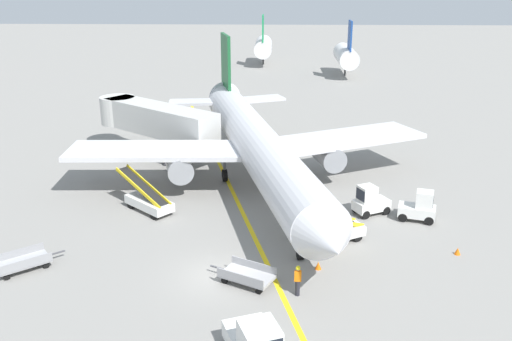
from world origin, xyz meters
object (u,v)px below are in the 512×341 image
(baggage_cart_loaded, at_px, (23,262))
(ground_crew_marshaller, at_px, (298,280))
(jet_bridge, at_px, (149,118))
(baggage_cart_empty_trailing, at_px, (247,276))
(safety_cone_wingtip_left, at_px, (458,251))
(baggage_tug_near_wing, at_px, (419,207))
(safety_cone_nose_right, at_px, (297,220))
(baggage_tug_by_cargo_door, at_px, (370,201))
(safety_cone_nose_left, at_px, (318,265))
(belt_loader_forward_hold, at_px, (332,230))
(airliner, at_px, (256,143))
(belt_loader_aft_hold, at_px, (148,200))

(baggage_cart_loaded, bearing_deg, ground_crew_marshaller, -7.98)
(baggage_cart_loaded, bearing_deg, jet_bridge, 81.76)
(baggage_cart_empty_trailing, bearing_deg, safety_cone_wingtip_left, 16.47)
(baggage_tug_near_wing, distance_m, safety_cone_nose_right, 8.23)
(jet_bridge, height_order, baggage_tug_by_cargo_door, jet_bridge)
(safety_cone_nose_left, height_order, safety_cone_nose_right, same)
(ground_crew_marshaller, bearing_deg, jet_bridge, 118.80)
(baggage_tug_by_cargo_door, bearing_deg, baggage_cart_empty_trailing, -130.65)
(safety_cone_nose_right, bearing_deg, baggage_tug_near_wing, 5.34)
(baggage_tug_near_wing, xyz_separation_m, ground_crew_marshaller, (-8.43, -9.41, -0.02))
(baggage_cart_empty_trailing, distance_m, safety_cone_nose_right, 8.12)
(baggage_tug_near_wing, height_order, baggage_cart_empty_trailing, baggage_tug_near_wing)
(baggage_tug_by_cargo_door, bearing_deg, safety_cone_nose_right, -161.58)
(baggage_cart_loaded, relative_size, safety_cone_nose_right, 7.78)
(jet_bridge, xyz_separation_m, baggage_cart_loaded, (-2.92, -20.17, -3.07))
(jet_bridge, xyz_separation_m, safety_cone_nose_right, (12.51, -13.65, -3.32))
(baggage_tug_near_wing, height_order, belt_loader_forward_hold, belt_loader_forward_hold)
(baggage_tug_by_cargo_door, bearing_deg, baggage_cart_loaded, -158.18)
(belt_loader_forward_hold, bearing_deg, baggage_cart_empty_trailing, -135.03)
(airliner, distance_m, baggage_tug_by_cargo_door, 9.79)
(baggage_cart_loaded, bearing_deg, baggage_tug_by_cargo_door, 21.82)
(belt_loader_aft_hold, bearing_deg, safety_cone_nose_left, -34.46)
(airliner, relative_size, belt_loader_forward_hold, 6.99)
(airliner, height_order, ground_crew_marshaller, airliner)
(airliner, relative_size, baggage_tug_near_wing, 13.09)
(jet_bridge, xyz_separation_m, safety_cone_wingtip_left, (21.83, -17.61, -3.32))
(airliner, height_order, belt_loader_aft_hold, airliner)
(baggage_cart_loaded, distance_m, ground_crew_marshaller, 15.33)
(baggage_tug_near_wing, relative_size, baggage_cart_loaded, 0.78)
(jet_bridge, height_order, baggage_tug_near_wing, jet_bridge)
(baggage_cart_empty_trailing, distance_m, ground_crew_marshaller, 2.90)
(jet_bridge, distance_m, safety_cone_nose_left, 24.03)
(baggage_tug_by_cargo_door, distance_m, belt_loader_forward_hold, 5.18)
(baggage_tug_near_wing, distance_m, baggage_tug_by_cargo_door, 3.27)
(safety_cone_wingtip_left, bearing_deg, airliner, 138.65)
(baggage_cart_loaded, xyz_separation_m, baggage_cart_empty_trailing, (12.52, -1.06, 0.00))
(baggage_tug_by_cargo_door, distance_m, safety_cone_nose_left, 8.64)
(ground_crew_marshaller, height_order, safety_cone_nose_right, ground_crew_marshaller)
(safety_cone_wingtip_left, bearing_deg, baggage_tug_near_wing, 103.72)
(baggage_tug_near_wing, bearing_deg, belt_loader_forward_hold, -151.18)
(baggage_tug_near_wing, distance_m, baggage_cart_loaded, 24.70)
(baggage_tug_near_wing, height_order, safety_cone_wingtip_left, baggage_tug_near_wing)
(jet_bridge, height_order, baggage_cart_empty_trailing, jet_bridge)
(jet_bridge, relative_size, baggage_tug_by_cargo_door, 4.29)
(baggage_cart_empty_trailing, height_order, safety_cone_wingtip_left, baggage_cart_empty_trailing)
(baggage_cart_loaded, height_order, safety_cone_wingtip_left, baggage_cart_loaded)
(belt_loader_forward_hold, bearing_deg, belt_loader_aft_hold, 160.53)
(jet_bridge, height_order, safety_cone_nose_right, jet_bridge)
(baggage_cart_loaded, xyz_separation_m, safety_cone_nose_right, (15.43, 6.52, -0.25))
(airliner, distance_m, belt_loader_aft_hold, 9.26)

